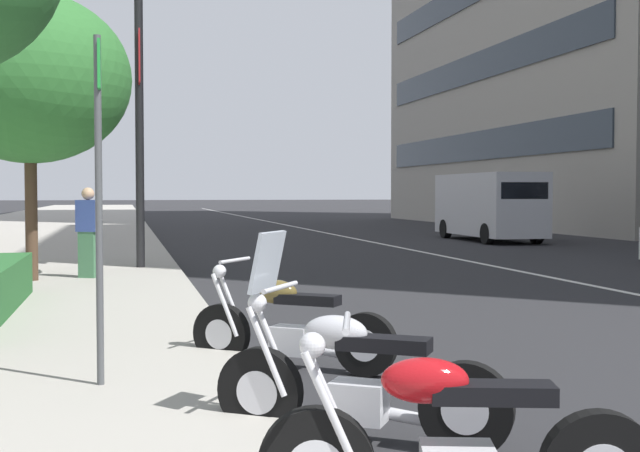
# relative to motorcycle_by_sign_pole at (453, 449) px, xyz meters

# --- Properties ---
(sidewalk_right_plaza) EXTENTS (160.00, 9.99, 0.15)m
(sidewalk_right_plaza) POSITION_rel_motorcycle_by_sign_pole_xyz_m (29.96, 5.50, -0.34)
(sidewalk_right_plaza) COLOR #A39E93
(sidewalk_right_plaza) RESTS_ON ground
(lane_centre_stripe) EXTENTS (110.00, 0.16, 0.01)m
(lane_centre_stripe) POSITION_rel_motorcycle_by_sign_pole_xyz_m (34.96, -6.92, -0.41)
(lane_centre_stripe) COLOR silver
(lane_centre_stripe) RESTS_ON ground
(motorcycle_by_sign_pole) EXTENTS (0.80, 2.05, 1.09)m
(motorcycle_by_sign_pole) POSITION_rel_motorcycle_by_sign_pole_xyz_m (0.00, 0.00, 0.00)
(motorcycle_by_sign_pole) COLOR black
(motorcycle_by_sign_pole) RESTS_ON ground
(motorcycle_second_in_row) EXTENTS (1.26, 1.85, 1.47)m
(motorcycle_second_in_row) POSITION_rel_motorcycle_by_sign_pole_xyz_m (1.50, 0.12, 0.03)
(motorcycle_second_in_row) COLOR black
(motorcycle_second_in_row) RESTS_ON ground
(motorcycle_mid_row) EXTENTS (1.40, 1.83, 1.08)m
(motorcycle_mid_row) POSITION_rel_motorcycle_by_sign_pole_xyz_m (4.02, 0.08, -0.00)
(motorcycle_mid_row) COLOR black
(motorcycle_mid_row) RESTS_ON ground
(delivery_van_ahead) EXTENTS (5.91, 2.17, 2.44)m
(delivery_van_ahead) POSITION_rel_motorcycle_by_sign_pole_xyz_m (24.01, -11.29, 0.90)
(delivery_van_ahead) COLOR #B7B7BC
(delivery_van_ahead) RESTS_ON ground
(parking_sign_by_curb) EXTENTS (0.32, 0.06, 2.90)m
(parking_sign_by_curb) POSITION_rel_motorcycle_by_sign_pole_xyz_m (3.10, 1.86, 1.46)
(parking_sign_by_curb) COLOR #47494C
(parking_sign_by_curb) RESTS_ON sidewalk_right_plaza
(street_lamp_with_banners) EXTENTS (1.26, 2.57, 7.93)m
(street_lamp_with_banners) POSITION_rel_motorcycle_by_sign_pole_xyz_m (14.23, 0.94, 4.52)
(street_lamp_with_banners) COLOR #232326
(street_lamp_with_banners) RESTS_ON sidewalk_right_plaza
(street_tree_by_lamp_post) EXTENTS (3.63, 3.63, 5.22)m
(street_tree_by_lamp_post) POSITION_rel_motorcycle_by_sign_pole_xyz_m (11.92, 3.30, 3.41)
(street_tree_by_lamp_post) COLOR #473323
(street_tree_by_lamp_post) RESTS_ON sidewalk_right_plaza
(pedestrian_on_plaza) EXTENTS (0.40, 0.47, 1.70)m
(pedestrian_on_plaza) POSITION_rel_motorcycle_by_sign_pole_xyz_m (12.21, 2.31, 0.60)
(pedestrian_on_plaza) COLOR #3F724C
(pedestrian_on_plaza) RESTS_ON sidewalk_right_plaza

